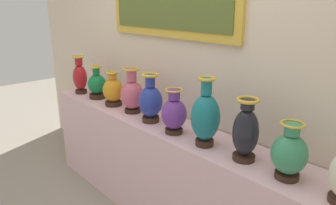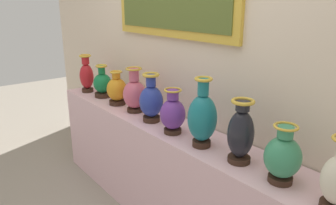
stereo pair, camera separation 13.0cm
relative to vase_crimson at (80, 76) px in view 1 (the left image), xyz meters
name	(u,v)px [view 1 (the left image)]	position (x,y,z in m)	size (l,w,h in m)	color
display_shelf	(168,175)	(1.20, 0.06, -0.57)	(2.80, 0.39, 0.81)	beige
back_wall	(193,52)	(1.20, 0.31, 0.34)	(4.89, 0.14, 2.60)	beige
vase_crimson	(80,76)	(0.00, 0.00, 0.00)	(0.13, 0.13, 0.37)	#382319
vase_emerald	(97,85)	(0.25, 0.04, -0.04)	(0.17, 0.17, 0.30)	#382319
vase_amber	(113,91)	(0.54, 0.02, -0.04)	(0.17, 0.17, 0.29)	#382319
vase_rose	(132,94)	(0.80, 0.04, -0.01)	(0.19, 0.19, 0.36)	#382319
vase_cobalt	(150,101)	(1.06, 0.01, -0.01)	(0.18, 0.18, 0.37)	#382319
vase_violet	(174,113)	(1.34, -0.01, -0.03)	(0.17, 0.17, 0.31)	#382319
vase_teal	(205,117)	(1.61, 0.00, 0.02)	(0.18, 0.18, 0.44)	#382319
vase_onyx	(246,132)	(1.89, 0.02, 0.00)	(0.15, 0.15, 0.36)	#382319
vase_jade	(289,153)	(2.15, 0.01, -0.03)	(0.18, 0.18, 0.30)	#382319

